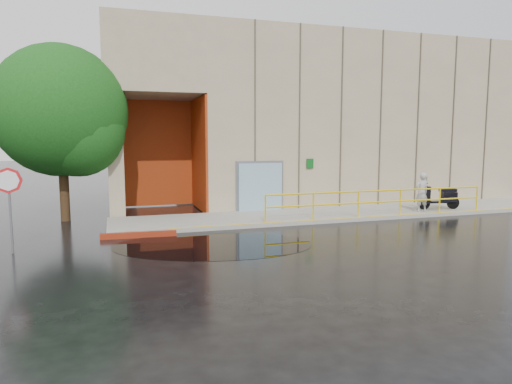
# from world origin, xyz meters

# --- Properties ---
(ground) EXTENTS (120.00, 120.00, 0.00)m
(ground) POSITION_xyz_m (0.00, 0.00, 0.00)
(ground) COLOR black
(ground) RESTS_ON ground
(sidewalk) EXTENTS (20.00, 3.00, 0.15)m
(sidewalk) POSITION_xyz_m (4.00, 4.50, 0.07)
(sidewalk) COLOR gray
(sidewalk) RESTS_ON ground
(building) EXTENTS (20.00, 10.17, 8.00)m
(building) POSITION_xyz_m (5.10, 10.98, 4.21)
(building) COLOR gray
(building) RESTS_ON ground
(guardrail) EXTENTS (9.56, 0.06, 1.03)m
(guardrail) POSITION_xyz_m (4.25, 3.15, 0.68)
(guardrail) COLOR yellow
(guardrail) RESTS_ON sidewalk
(person) EXTENTS (0.60, 0.40, 1.63)m
(person) POSITION_xyz_m (6.50, 3.53, 0.97)
(person) COLOR #A5A5AA
(person) RESTS_ON sidewalk
(scooter) EXTENTS (1.88, 0.94, 1.43)m
(scooter) POSITION_xyz_m (7.67, 3.86, 0.97)
(scooter) COLOR black
(scooter) RESTS_ON sidewalk
(stop_sign) EXTENTS (0.72, 0.10, 2.41)m
(stop_sign) POSITION_xyz_m (-8.48, 1.61, 1.77)
(stop_sign) COLOR slate
(stop_sign) RESTS_ON ground
(red_curb) EXTENTS (2.41, 0.33, 0.18)m
(red_curb) POSITION_xyz_m (-5.00, 2.64, 0.09)
(red_curb) COLOR maroon
(red_curb) RESTS_ON ground
(puddle) EXTENTS (6.68, 4.99, 0.01)m
(puddle) POSITION_xyz_m (-2.93, 0.89, 0.00)
(puddle) COLOR black
(puddle) RESTS_ON ground
(tree_near) EXTENTS (4.98, 4.98, 6.72)m
(tree_near) POSITION_xyz_m (-7.39, 6.54, 4.04)
(tree_near) COLOR black
(tree_near) RESTS_ON ground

